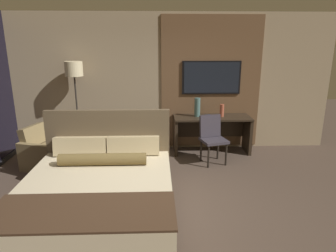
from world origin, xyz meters
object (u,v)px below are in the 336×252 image
object	(u,v)px
desk	(212,128)
armchair_by_window	(48,153)
floor_lamp	(74,77)
vase_short	(222,110)
tv	(211,78)
vase_tall	(197,107)
book	(207,116)
desk_chair	(212,135)
bed	(98,194)

from	to	relation	value
desk	armchair_by_window	distance (m)	3.23
desk	floor_lamp	distance (m)	2.92
desk	vase_short	xyz separation A→B (m)	(0.19, -0.02, 0.38)
tv	desk	bearing A→B (deg)	-90.00
vase_tall	vase_short	xyz separation A→B (m)	(0.50, -0.03, -0.06)
armchair_by_window	vase_short	world-z (taller)	vase_short
book	armchair_by_window	bearing A→B (deg)	-169.45
armchair_by_window	floor_lamp	size ratio (longest dim) A/B	0.51
desk_chair	floor_lamp	bearing A→B (deg)	153.04
vase_tall	floor_lamp	bearing A→B (deg)	-179.70
armchair_by_window	vase_tall	distance (m)	3.00
armchair_by_window	vase_tall	world-z (taller)	vase_tall
desk	vase_short	world-z (taller)	vase_short
desk	vase_short	size ratio (longest dim) A/B	6.18
tv	vase_tall	world-z (taller)	tv
book	vase_short	bearing A→B (deg)	8.53
vase_tall	book	size ratio (longest dim) A/B	1.45
tv	vase_tall	bearing A→B (deg)	-142.76
bed	book	xyz separation A→B (m)	(1.79, 2.31, 0.45)
tv	floor_lamp	bearing A→B (deg)	-174.84
bed	vase_short	world-z (taller)	bed
vase_tall	book	world-z (taller)	vase_tall
tv	floor_lamp	size ratio (longest dim) A/B	0.64
floor_lamp	vase_tall	bearing A→B (deg)	0.30
desk	bed	bearing A→B (deg)	-128.49
desk_chair	armchair_by_window	bearing A→B (deg)	166.31
bed	tv	size ratio (longest dim) A/B	1.82
desk_chair	vase_tall	xyz separation A→B (m)	(-0.22, 0.56, 0.41)
vase_short	book	world-z (taller)	vase_short
armchair_by_window	vase_short	xyz separation A→B (m)	(3.34, 0.61, 0.63)
desk	book	size ratio (longest dim) A/B	5.96
tv	desk_chair	size ratio (longest dim) A/B	1.34
floor_lamp	desk	bearing A→B (deg)	0.16
desk	vase_short	distance (m)	0.43
bed	vase_tall	world-z (taller)	bed
desk	armchair_by_window	xyz separation A→B (m)	(-3.15, -0.63, -0.25)
desk	floor_lamp	size ratio (longest dim) A/B	0.83
tv	vase_tall	xyz separation A→B (m)	(-0.31, -0.23, -0.57)
desk_chair	vase_tall	size ratio (longest dim) A/B	2.37
armchair_by_window	tv	bearing A→B (deg)	-57.55
vase_tall	tv	bearing A→B (deg)	37.24
vase_short	floor_lamp	bearing A→B (deg)	179.70
desk_chair	vase_short	world-z (taller)	vase_short
tv	armchair_by_window	distance (m)	3.51
vase_tall	bed	bearing A→B (deg)	-123.62
desk_chair	floor_lamp	distance (m)	2.87
floor_lamp	vase_short	xyz separation A→B (m)	(2.91, -0.02, -0.69)
armchair_by_window	vase_tall	xyz separation A→B (m)	(2.85, 0.64, 0.70)
desk	book	world-z (taller)	book
bed	desk	distance (m)	3.05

